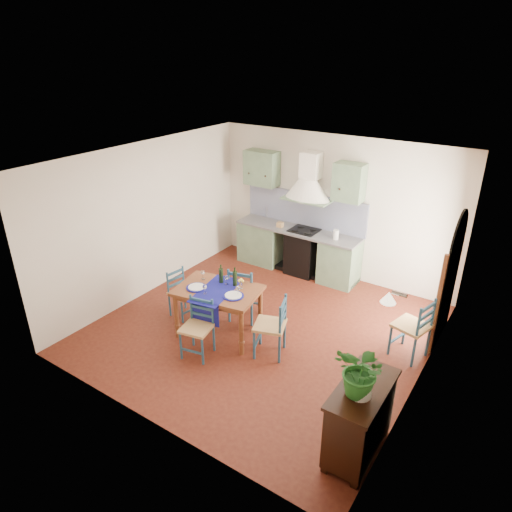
# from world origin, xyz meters

# --- Properties ---
(floor) EXTENTS (5.00, 5.00, 0.00)m
(floor) POSITION_xyz_m (0.00, 0.00, 0.00)
(floor) COLOR #41140E
(floor) RESTS_ON ground
(back_wall) EXTENTS (5.00, 0.96, 2.80)m
(back_wall) POSITION_xyz_m (-0.47, 2.29, 1.05)
(back_wall) COLOR beige
(back_wall) RESTS_ON ground
(right_wall) EXTENTS (0.26, 5.00, 2.80)m
(right_wall) POSITION_xyz_m (2.50, 0.28, 1.34)
(right_wall) COLOR beige
(right_wall) RESTS_ON ground
(left_wall) EXTENTS (0.04, 5.00, 2.80)m
(left_wall) POSITION_xyz_m (-2.50, 0.00, 1.40)
(left_wall) COLOR beige
(left_wall) RESTS_ON ground
(ceiling) EXTENTS (5.00, 5.00, 0.01)m
(ceiling) POSITION_xyz_m (0.00, 0.00, 2.80)
(ceiling) COLOR silver
(ceiling) RESTS_ON back_wall
(dining_table) EXTENTS (1.41, 1.10, 1.13)m
(dining_table) POSITION_xyz_m (-0.51, -0.51, 0.72)
(dining_table) COLOR brown
(dining_table) RESTS_ON ground
(chair_near) EXTENTS (0.50, 0.50, 0.91)m
(chair_near) POSITION_xyz_m (-0.44, -1.10, 0.47)
(chair_near) COLOR navy
(chair_near) RESTS_ON ground
(chair_far) EXTENTS (0.57, 0.57, 0.99)m
(chair_far) POSITION_xyz_m (-0.44, 0.07, 0.51)
(chair_far) COLOR navy
(chair_far) RESTS_ON ground
(chair_left) EXTENTS (0.44, 0.44, 0.83)m
(chair_left) POSITION_xyz_m (-1.39, -0.42, 0.43)
(chair_left) COLOR navy
(chair_left) RESTS_ON ground
(chair_right) EXTENTS (0.57, 0.57, 0.95)m
(chair_right) POSITION_xyz_m (0.48, -0.49, 0.49)
(chair_right) COLOR navy
(chair_right) RESTS_ON ground
(chair_spare) EXTENTS (0.56, 0.56, 0.99)m
(chair_spare) POSITION_xyz_m (2.23, 0.61, 0.51)
(chair_spare) COLOR navy
(chair_spare) RESTS_ON ground
(sideboard) EXTENTS (0.50, 1.05, 0.94)m
(sideboard) POSITION_xyz_m (2.26, -1.51, 0.51)
(sideboard) COLOR black
(sideboard) RESTS_ON ground
(potted_plant) EXTENTS (0.66, 0.62, 0.60)m
(potted_plant) POSITION_xyz_m (2.27, -1.64, 1.23)
(potted_plant) COLOR #216522
(potted_plant) RESTS_ON sideboard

